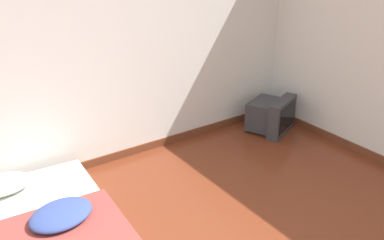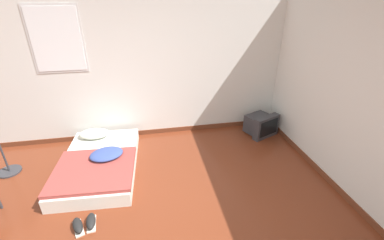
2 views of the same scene
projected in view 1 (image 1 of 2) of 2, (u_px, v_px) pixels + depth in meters
name	position (u px, v px, depth m)	size (l,w,h in m)	color
wall_back	(58.00, 49.00, 3.94)	(7.96, 0.08, 2.60)	silver
mattress_bed	(44.00, 235.00, 3.32)	(1.23, 1.85, 0.35)	silver
crt_tv	(271.00, 115.00, 5.28)	(0.65, 0.62, 0.43)	#333338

